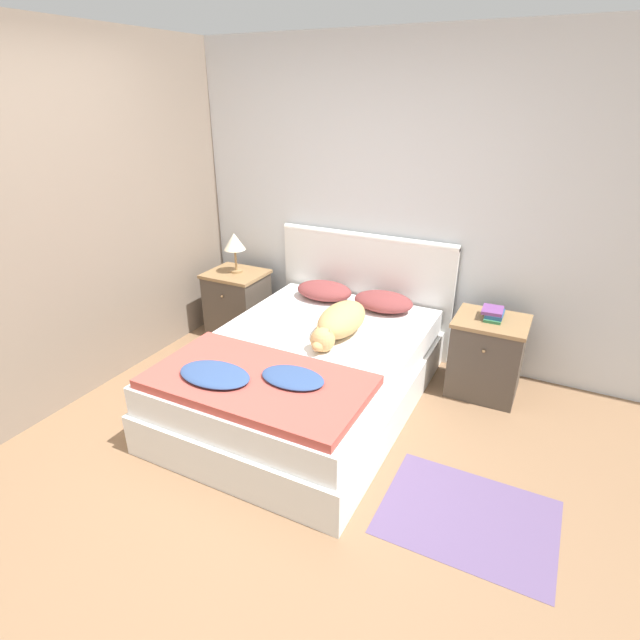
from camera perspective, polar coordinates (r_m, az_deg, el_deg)
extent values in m
plane|color=#896647|center=(3.18, -11.29, -17.75)|extent=(16.00, 16.00, 0.00)
cube|color=silver|center=(4.29, 5.09, 13.25)|extent=(9.00, 0.06, 2.55)
cube|color=gray|center=(4.28, -20.81, 11.75)|extent=(0.06, 3.10, 2.55)
cube|color=white|center=(3.72, -1.47, -7.43)|extent=(1.49, 2.09, 0.29)
cube|color=white|center=(3.60, -1.51, -4.15)|extent=(1.43, 2.03, 0.20)
cube|color=white|center=(4.43, 5.05, 3.17)|extent=(1.57, 0.04, 1.01)
cylinder|color=white|center=(4.27, 5.30, 9.47)|extent=(1.57, 0.06, 0.06)
cube|color=#4C4238|center=(4.76, -9.37, 1.75)|extent=(0.50, 0.43, 0.58)
cube|color=#937047|center=(4.65, -9.63, 5.21)|extent=(0.52, 0.45, 0.03)
sphere|color=#937047|center=(4.53, -11.13, 2.66)|extent=(0.02, 0.02, 0.02)
cube|color=#4C4238|center=(3.97, 18.46, -4.13)|extent=(0.50, 0.43, 0.58)
cube|color=#937047|center=(3.84, 19.06, -0.13)|extent=(0.52, 0.45, 0.03)
sphere|color=#937047|center=(3.70, 18.20, -3.41)|extent=(0.02, 0.02, 0.02)
ellipsoid|color=brown|center=(4.30, 0.49, 3.38)|extent=(0.49, 0.35, 0.14)
ellipsoid|color=brown|center=(4.10, 7.26, 2.11)|extent=(0.49, 0.35, 0.14)
cube|color=#BC4C42|center=(3.07, -7.10, -7.03)|extent=(1.35, 0.74, 0.06)
ellipsoid|color=#334C7F|center=(3.10, -11.95, -6.09)|extent=(0.47, 0.30, 0.05)
ellipsoid|color=#334C7F|center=(3.01, -3.13, -6.58)|extent=(0.40, 0.26, 0.05)
ellipsoid|color=tan|center=(3.66, 2.50, 0.09)|extent=(0.30, 0.55, 0.22)
sphere|color=tan|center=(3.42, 0.30, -2.29)|extent=(0.17, 0.17, 0.17)
ellipsoid|color=tan|center=(3.37, -0.26, -2.99)|extent=(0.08, 0.09, 0.07)
cone|color=tan|center=(3.42, -0.31, -1.08)|extent=(0.06, 0.06, 0.06)
cone|color=tan|center=(3.38, 1.12, -1.39)|extent=(0.06, 0.06, 0.06)
ellipsoid|color=tan|center=(3.87, 4.53, 0.44)|extent=(0.17, 0.25, 0.08)
cube|color=#337547|center=(3.86, 19.22, 0.36)|extent=(0.13, 0.23, 0.02)
cube|color=#285689|center=(3.84, 19.34, 0.67)|extent=(0.12, 0.18, 0.03)
cube|color=#703D7F|center=(3.83, 19.13, 1.07)|extent=(0.15, 0.18, 0.02)
cylinder|color=#9E7A4C|center=(4.65, -9.52, 5.56)|extent=(0.11, 0.11, 0.02)
cylinder|color=#9E7A4C|center=(4.62, -9.61, 6.81)|extent=(0.02, 0.02, 0.19)
cone|color=beige|center=(4.57, -9.77, 8.85)|extent=(0.19, 0.19, 0.15)
cube|color=#604C75|center=(3.04, 16.54, -20.75)|extent=(0.92, 0.71, 0.00)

